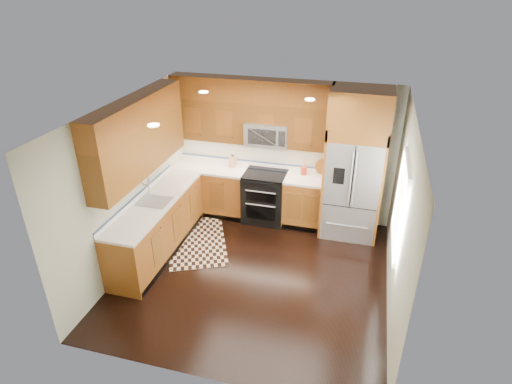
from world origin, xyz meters
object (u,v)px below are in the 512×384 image
(refrigerator, at_px, (354,165))
(utensil_crock, at_px, (304,169))
(rug, at_px, (198,241))
(knife_block, at_px, (233,162))
(range, at_px, (265,197))

(refrigerator, bearing_deg, utensil_crock, 167.21)
(rug, relative_size, knife_block, 6.36)
(range, xyz_separation_m, refrigerator, (1.55, -0.04, 0.83))
(knife_block, bearing_deg, refrigerator, -5.11)
(refrigerator, xyz_separation_m, utensil_crock, (-0.88, 0.20, -0.26))
(refrigerator, xyz_separation_m, knife_block, (-2.21, 0.20, -0.26))
(range, height_order, refrigerator, refrigerator)
(range, distance_m, rug, 1.49)
(refrigerator, bearing_deg, knife_block, 174.89)
(refrigerator, height_order, rug, refrigerator)
(range, height_order, knife_block, knife_block)
(rug, xyz_separation_m, utensil_crock, (1.61, 1.23, 1.04))
(refrigerator, distance_m, utensil_crock, 0.93)
(range, xyz_separation_m, utensil_crock, (0.67, 0.16, 0.57))
(knife_block, relative_size, utensil_crock, 0.82)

